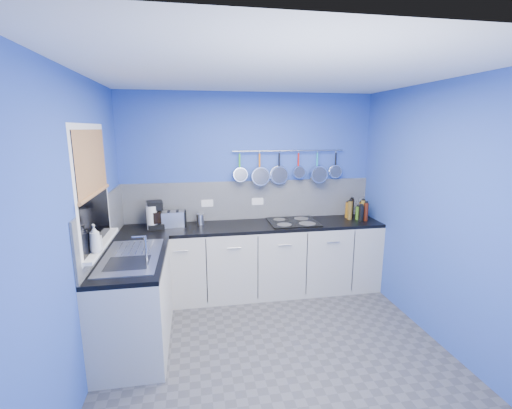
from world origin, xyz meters
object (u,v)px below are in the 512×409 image
object	(u,v)px
toaster	(173,219)
canister	(200,219)
soap_bottle_b	(97,240)
paper_towel	(152,218)
hob	(293,222)
coffee_maker	(155,215)
soap_bottle_a	(95,238)

from	to	relation	value
toaster	canister	distance (m)	0.32
soap_bottle_b	paper_towel	world-z (taller)	soap_bottle_b
paper_towel	hob	bearing A→B (deg)	0.15
paper_towel	canister	bearing A→B (deg)	11.59
soap_bottle_b	coffee_maker	size ratio (longest dim) A/B	0.53
soap_bottle_a	paper_towel	xyz separation A→B (m)	(0.32, 1.16, -0.13)
coffee_maker	toaster	bearing A→B (deg)	3.80
soap_bottle_b	hob	world-z (taller)	soap_bottle_b
soap_bottle_a	soap_bottle_b	size ratio (longest dim) A/B	1.39
coffee_maker	hob	world-z (taller)	coffee_maker
paper_towel	hob	xyz separation A→B (m)	(1.71, 0.00, -0.13)
soap_bottle_b	coffee_maker	bearing A→B (deg)	72.44
soap_bottle_b	toaster	xyz separation A→B (m)	(0.56, 1.19, -0.14)
paper_towel	coffee_maker	world-z (taller)	coffee_maker
soap_bottle_b	hob	xyz separation A→B (m)	(2.04, 1.11, -0.23)
toaster	hob	xyz separation A→B (m)	(1.47, -0.08, -0.09)
soap_bottle_b	canister	world-z (taller)	soap_bottle_b
coffee_maker	canister	distance (m)	0.54
soap_bottle_b	toaster	world-z (taller)	soap_bottle_b
coffee_maker	soap_bottle_b	bearing A→B (deg)	-118.40
soap_bottle_a	toaster	bearing A→B (deg)	65.63
canister	hob	xyz separation A→B (m)	(1.15, -0.11, -0.06)
soap_bottle_a	canister	xyz separation A→B (m)	(0.88, 1.27, -0.20)
hob	soap_bottle_b	bearing A→B (deg)	-151.43
toaster	canister	xyz separation A→B (m)	(0.32, 0.03, -0.03)
soap_bottle_a	coffee_maker	bearing A→B (deg)	73.21
soap_bottle_a	toaster	size ratio (longest dim) A/B	0.84
paper_towel	coffee_maker	distance (m)	0.05
soap_bottle_b	toaster	bearing A→B (deg)	64.64
coffee_maker	canister	xyz separation A→B (m)	(0.52, 0.08, -0.10)
toaster	paper_towel	bearing A→B (deg)	-166.09
soap_bottle_a	soap_bottle_b	world-z (taller)	soap_bottle_a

